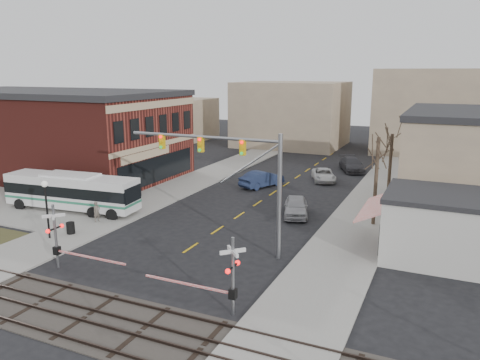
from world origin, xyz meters
The scene contains 23 objects.
ground centered at (0.00, 0.00, 0.00)m, with size 160.00×160.00×0.00m, color black.
sidewalk_west centered at (-9.50, 20.00, 0.06)m, with size 5.00×60.00×0.12m, color gray.
sidewalk_east centered at (9.50, 20.00, 0.06)m, with size 5.00×60.00×0.12m, color gray.
plaza_west centered at (-22.00, 5.00, 0.06)m, with size 20.00×10.00×0.11m, color gray.
ballast_strip centered at (0.00, -8.00, 0.03)m, with size 160.00×5.00×0.06m, color #332D28.
rail_tracks centered at (0.00, -8.00, 0.12)m, with size 160.00×3.91×0.14m.
brick_building centered at (-26.98, 16.00, 4.81)m, with size 30.40×15.40×9.60m.
awning_shop centered at (15.97, 7.00, 2.16)m, with size 9.74×6.20×4.30m.
tree_east_a centered at (10.50, 12.00, 3.50)m, with size 0.28×0.28×6.75m.
tree_east_b centered at (10.80, 18.00, 3.27)m, with size 0.28×0.28×6.30m.
tree_east_c centered at (11.00, 26.00, 3.72)m, with size 0.28×0.28×7.20m.
transit_bus centered at (-13.54, 5.36, 1.74)m, with size 12.12×3.75×3.07m.
traffic_signal_mast centered at (3.04, 2.81, 5.79)m, with size 10.93×0.30×8.00m.
rr_crossing_west centered at (-5.30, -4.12, 1.97)m, with size 5.60×1.36×4.00m.
rr_crossing_east centered at (5.95, -4.83, 1.97)m, with size 5.60×1.36×4.00m.
street_lamp centered at (-9.94, -0.71, 3.12)m, with size 0.44×0.44×4.17m.
trash_bin centered at (-9.25, 0.64, 0.54)m, with size 0.60×0.60×0.85m, color black.
car_a centered at (4.26, 11.93, 0.80)m, with size 1.88×4.68×1.59m, color #A6A5AA.
car_b centered at (-1.96, 19.99, 0.84)m, with size 1.77×5.07×1.67m, color #1C2746.
car_c centered at (3.19, 25.19, 0.66)m, with size 2.20×4.77×1.32m, color silver.
car_d centered at (4.93, 31.71, 0.80)m, with size 2.23×5.49×1.59m, color #3D3D42.
pedestrian_near centered at (-9.37, 3.60, 0.93)m, with size 0.59×0.39×1.63m, color #5E544B.
pedestrian_far centered at (-10.68, 7.67, 0.93)m, with size 0.79×0.62×1.63m, color #2C344D.
Camera 1 is at (15.30, -23.75, 11.68)m, focal length 35.00 mm.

